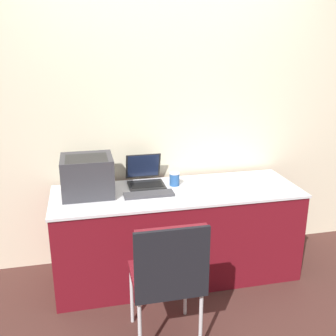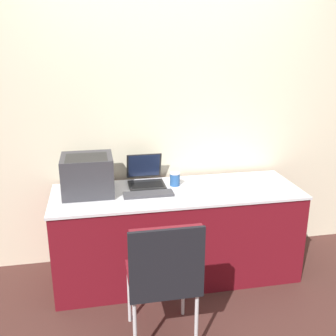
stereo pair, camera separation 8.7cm
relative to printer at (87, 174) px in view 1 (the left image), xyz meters
The scene contains 8 objects.
ground_plane 1.20m from the printer, 29.93° to the right, with size 14.00×14.00×0.00m, color #472823.
wall_back 0.86m from the printer, 26.67° to the left, with size 8.00×0.05×2.60m.
table 0.87m from the printer, ahead, with size 1.94×0.66×0.74m.
printer is the anchor object (origin of this frame).
laptop_left 0.49m from the printer, 15.07° to the left, with size 0.29×0.32×0.24m.
external_keyboard 0.49m from the printer, 16.01° to the right, with size 0.38×0.12×0.02m.
coffee_cup 0.70m from the printer, ahead, with size 0.08×0.08×0.11m.
chair 1.04m from the printer, 64.19° to the right, with size 0.43×0.42×0.88m.
Camera 1 is at (-0.70, -2.47, 1.86)m, focal length 42.00 mm.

